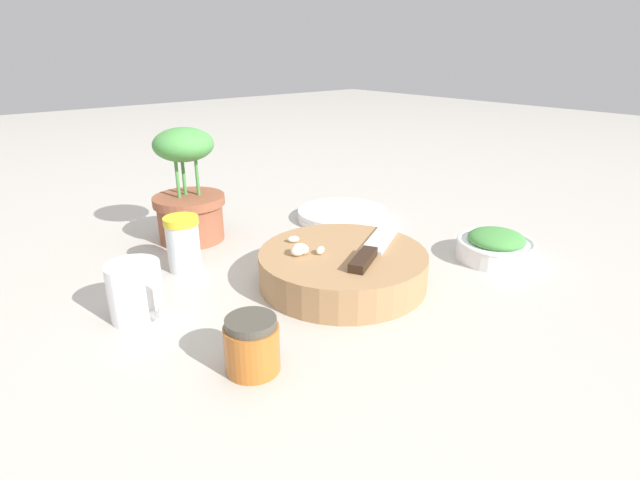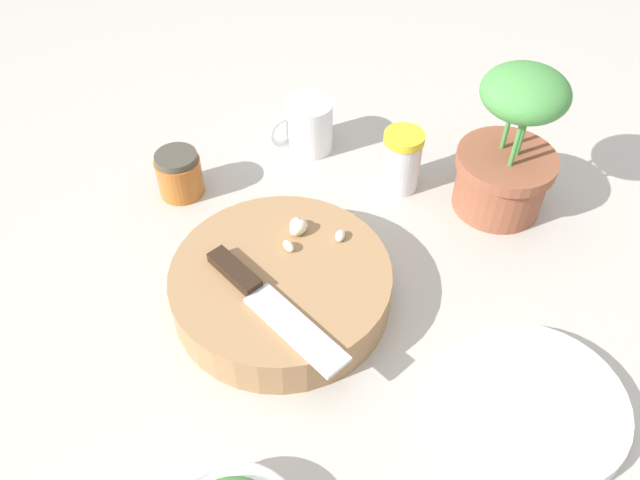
{
  "view_description": "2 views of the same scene",
  "coord_description": "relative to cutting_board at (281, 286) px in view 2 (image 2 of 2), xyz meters",
  "views": [
    {
      "loc": [
        -0.45,
        -0.59,
        0.34
      ],
      "look_at": [
        0.0,
        -0.05,
        0.07
      ],
      "focal_mm": 28.0,
      "sensor_mm": 36.0,
      "label": 1
    },
    {
      "loc": [
        0.48,
        -0.15,
        0.59
      ],
      "look_at": [
        0.0,
        -0.03,
        0.07
      ],
      "focal_mm": 35.0,
      "sensor_mm": 36.0,
      "label": 2
    }
  ],
  "objects": [
    {
      "name": "ground_plane",
      "position": [
        -0.02,
        0.08,
        -0.03
      ],
      "size": [
        5.0,
        5.0,
        0.0
      ],
      "primitive_type": "plane",
      "color": "#B2ADA3"
    },
    {
      "name": "cutting_board",
      "position": [
        0.0,
        0.0,
        0.0
      ],
      "size": [
        0.26,
        0.26,
        0.05
      ],
      "color": "#9E754C",
      "rests_on": "ground_plane"
    },
    {
      "name": "chef_knife",
      "position": [
        0.04,
        -0.03,
        0.03
      ],
      "size": [
        0.2,
        0.12,
        0.01
      ],
      "rotation": [
        0.0,
        0.0,
        5.21
      ],
      "color": "black",
      "rests_on": "cutting_board"
    },
    {
      "name": "garlic_cloves",
      "position": [
        -0.05,
        0.04,
        0.03
      ],
      "size": [
        0.05,
        0.08,
        0.02
      ],
      "color": "#EEE9CA",
      "rests_on": "cutting_board"
    },
    {
      "name": "spice_jar",
      "position": [
        -0.16,
        0.2,
        0.02
      ],
      "size": [
        0.06,
        0.06,
        0.09
      ],
      "color": "silver",
      "rests_on": "ground_plane"
    },
    {
      "name": "coffee_mug",
      "position": [
        -0.28,
        0.1,
        0.01
      ],
      "size": [
        0.07,
        0.1,
        0.08
      ],
      "color": "white",
      "rests_on": "ground_plane"
    },
    {
      "name": "plate_stack",
      "position": [
        0.2,
        0.22,
        -0.02
      ],
      "size": [
        0.19,
        0.19,
        0.02
      ],
      "color": "white",
      "rests_on": "ground_plane"
    },
    {
      "name": "honey_jar",
      "position": [
        -0.23,
        -0.1,
        0.01
      ],
      "size": [
        0.06,
        0.06,
        0.07
      ],
      "color": "#B26023",
      "rests_on": "ground_plane"
    },
    {
      "name": "potted_herb",
      "position": [
        -0.09,
        0.32,
        0.06
      ],
      "size": [
        0.13,
        0.13,
        0.21
      ],
      "color": "#935138",
      "rests_on": "ground_plane"
    }
  ]
}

